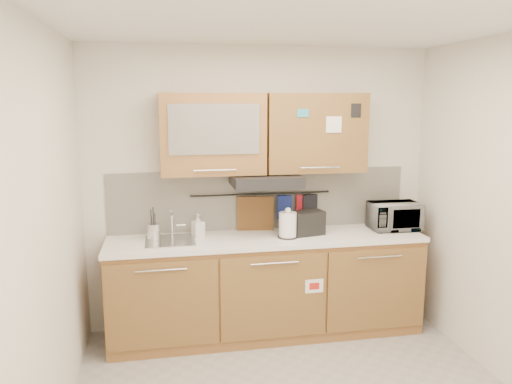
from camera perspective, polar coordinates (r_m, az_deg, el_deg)
name	(u,v)px	position (r m, az deg, el deg)	size (l,w,h in m)	color
ceiling	(309,19)	(3.18, 6.07, 19.08)	(3.20, 3.20, 0.00)	white
wall_back	(260,189)	(4.67, 0.49, 0.38)	(3.20, 3.20, 0.00)	silver
wall_left	(43,242)	(3.20, -23.16, -5.25)	(3.00, 3.00, 0.00)	silver
base_cabinet	(267,291)	(4.63, 1.22, -11.26)	(2.80, 0.64, 0.88)	olive
countertop	(267,239)	(4.47, 1.25, -5.37)	(2.82, 0.62, 0.04)	white
backsplash	(260,199)	(4.68, 0.52, -0.85)	(2.80, 0.02, 0.56)	silver
upper_cabinets	(264,133)	(4.44, 0.88, 6.74)	(1.82, 0.37, 0.70)	olive
range_hood	(266,180)	(4.41, 1.12, 1.35)	(0.60, 0.46, 0.10)	black
sink	(170,241)	(4.39, -9.75, -5.49)	(0.42, 0.40, 0.26)	silver
utensil_rail	(261,194)	(4.63, 0.61, -0.22)	(0.02, 0.02, 1.30)	black
utensil_crock	(154,232)	(4.43, -11.61, -4.45)	(0.15, 0.15, 0.29)	silver
kettle	(288,226)	(4.42, 3.66, -3.85)	(0.20, 0.18, 0.27)	white
toaster	(307,223)	(4.53, 5.90, -3.49)	(0.31, 0.23, 0.22)	black
microwave	(394,216)	(4.87, 15.55, -2.66)	(0.45, 0.31, 0.25)	#999999
soap_bottle	(198,225)	(4.48, -6.64, -3.78)	(0.09, 0.09, 0.21)	#999999
cutting_board	(255,219)	(4.66, -0.09, -3.08)	(0.34, 0.03, 0.42)	brown
oven_mitt	(285,207)	(4.69, 3.28, -1.74)	(0.13, 0.03, 0.22)	navy
dark_pouch	(309,206)	(4.76, 6.13, -1.66)	(0.15, 0.04, 0.23)	black
pot_holder	(303,203)	(4.73, 5.37, -1.22)	(0.12, 0.02, 0.15)	red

